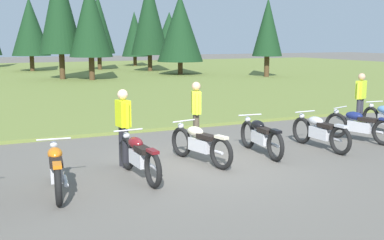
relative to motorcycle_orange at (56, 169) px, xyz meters
The scene contains 12 objects.
ground_plane 3.31m from the motorcycle_orange, 10.63° to the left, with size 140.00×140.00×0.00m, color #605B54.
grass_moorland 26.81m from the motorcycle_orange, 83.09° to the left, with size 80.00×44.00×0.10m, color olive.
forest_treeline 32.35m from the motorcycle_orange, 80.21° to the left, with size 40.79×28.44×8.43m.
motorcycle_orange is the anchor object (origin of this frame).
motorcycle_maroon 1.65m from the motorcycle_orange, ahead, with size 0.62×2.10×0.88m.
motorcycle_cream 3.34m from the motorcycle_orange, 14.12° to the left, with size 0.74×2.07×0.88m.
motorcycle_black 4.97m from the motorcycle_orange, 10.54° to the left, with size 0.62×2.10×0.88m.
motorcycle_silver 6.59m from the motorcycle_orange, ahead, with size 0.62×2.10×0.88m.
motorcycle_navy 8.14m from the motorcycle_orange, ahead, with size 0.83×2.04×0.88m.
rider_in_hivis_vest 10.11m from the motorcycle_orange, 15.46° to the left, with size 0.51×0.35×1.67m.
rider_near_row_end 2.07m from the motorcycle_orange, 36.53° to the left, with size 0.25×0.55×1.67m.
rider_with_back_turned 4.38m from the motorcycle_orange, 29.62° to the left, with size 0.33×0.52×1.67m.
Camera 1 is at (-4.52, -9.00, 2.70)m, focal length 44.55 mm.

